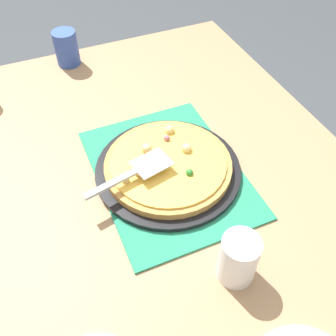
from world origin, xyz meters
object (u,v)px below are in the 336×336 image
at_px(pizza_pan, 168,170).
at_px(pizza, 168,164).
at_px(cup_far, 66,48).
at_px(pizza_server, 135,172).
at_px(cup_near, 238,259).

distance_m(pizza_pan, pizza, 0.02).
distance_m(pizza, cup_far, 0.63).
relative_size(pizza_pan, pizza, 1.15).
height_order(pizza, cup_far, cup_far).
bearing_deg(cup_far, pizza_server, 1.68).
xyz_separation_m(cup_near, cup_far, (-0.94, -0.13, 0.00)).
distance_m(pizza, cup_near, 0.32).
relative_size(pizza_pan, cup_near, 3.17).
relative_size(pizza, cup_near, 2.75).
bearing_deg(pizza, cup_near, 3.25).
relative_size(pizza, cup_far, 2.75).
height_order(pizza_pan, pizza_server, pizza_server).
bearing_deg(pizza_pan, cup_far, -169.55).
bearing_deg(pizza, cup_far, -169.59).
bearing_deg(cup_far, pizza, 10.41).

